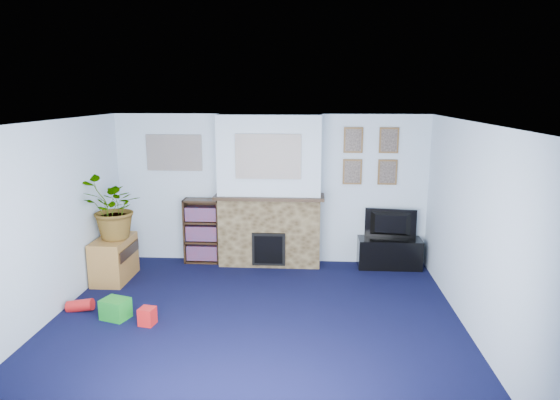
# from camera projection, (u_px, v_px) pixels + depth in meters

# --- Properties ---
(floor) EXTENTS (5.00, 4.50, 0.01)m
(floor) POSITION_uv_depth(u_px,v_px,m) (256.00, 320.00, 6.10)
(floor) COLOR black
(floor) RESTS_ON ground
(ceiling) EXTENTS (5.00, 4.50, 0.01)m
(ceiling) POSITION_uv_depth(u_px,v_px,m) (253.00, 122.00, 5.59)
(ceiling) COLOR white
(ceiling) RESTS_ON wall_back
(wall_back) EXTENTS (5.00, 0.04, 2.40)m
(wall_back) POSITION_uv_depth(u_px,v_px,m) (271.00, 189.00, 8.04)
(wall_back) COLOR silver
(wall_back) RESTS_ON ground
(wall_front) EXTENTS (5.00, 0.04, 2.40)m
(wall_front) POSITION_uv_depth(u_px,v_px,m) (219.00, 305.00, 3.65)
(wall_front) COLOR silver
(wall_front) RESTS_ON ground
(wall_left) EXTENTS (0.04, 4.50, 2.40)m
(wall_left) POSITION_uv_depth(u_px,v_px,m) (48.00, 222.00, 6.00)
(wall_left) COLOR silver
(wall_left) RESTS_ON ground
(wall_right) EXTENTS (0.04, 4.50, 2.40)m
(wall_right) POSITION_uv_depth(u_px,v_px,m) (472.00, 229.00, 5.69)
(wall_right) COLOR silver
(wall_right) RESTS_ON ground
(chimney_breast) EXTENTS (1.72, 0.50, 2.40)m
(chimney_breast) POSITION_uv_depth(u_px,v_px,m) (269.00, 193.00, 7.84)
(chimney_breast) COLOR brown
(chimney_breast) RESTS_ON ground
(collage_main) EXTENTS (1.00, 0.03, 0.68)m
(collage_main) POSITION_uv_depth(u_px,v_px,m) (268.00, 157.00, 7.51)
(collage_main) COLOR gray
(collage_main) RESTS_ON chimney_breast
(collage_left) EXTENTS (0.90, 0.03, 0.58)m
(collage_left) POSITION_uv_depth(u_px,v_px,m) (174.00, 153.00, 8.00)
(collage_left) COLOR gray
(collage_left) RESTS_ON wall_back
(portrait_tl) EXTENTS (0.30, 0.03, 0.40)m
(portrait_tl) POSITION_uv_depth(u_px,v_px,m) (353.00, 140.00, 7.77)
(portrait_tl) COLOR brown
(portrait_tl) RESTS_ON wall_back
(portrait_tr) EXTENTS (0.30, 0.03, 0.40)m
(portrait_tr) POSITION_uv_depth(u_px,v_px,m) (389.00, 140.00, 7.73)
(portrait_tr) COLOR brown
(portrait_tr) RESTS_ON wall_back
(portrait_bl) EXTENTS (0.30, 0.03, 0.40)m
(portrait_bl) POSITION_uv_depth(u_px,v_px,m) (352.00, 172.00, 7.87)
(portrait_bl) COLOR brown
(portrait_bl) RESTS_ON wall_back
(portrait_br) EXTENTS (0.30, 0.03, 0.40)m
(portrait_br) POSITION_uv_depth(u_px,v_px,m) (387.00, 172.00, 7.84)
(portrait_br) COLOR brown
(portrait_br) RESTS_ON wall_back
(tv_stand) EXTENTS (0.99, 0.42, 0.47)m
(tv_stand) POSITION_uv_depth(u_px,v_px,m) (389.00, 254.00, 7.91)
(tv_stand) COLOR black
(tv_stand) RESTS_ON ground
(television) EXTENTS (0.81, 0.22, 0.46)m
(television) POSITION_uv_depth(u_px,v_px,m) (390.00, 224.00, 7.83)
(television) COLOR black
(television) RESTS_ON tv_stand
(bookshelf) EXTENTS (0.58, 0.28, 1.05)m
(bookshelf) POSITION_uv_depth(u_px,v_px,m) (203.00, 232.00, 8.12)
(bookshelf) COLOR black
(bookshelf) RESTS_ON ground
(sideboard) EXTENTS (0.45, 0.82, 0.63)m
(sideboard) POSITION_uv_depth(u_px,v_px,m) (114.00, 257.00, 7.36)
(sideboard) COLOR #A06F33
(sideboard) RESTS_ON ground
(potted_plant) EXTENTS (0.96, 1.03, 0.93)m
(potted_plant) POSITION_uv_depth(u_px,v_px,m) (113.00, 208.00, 7.15)
(potted_plant) COLOR #26661E
(potted_plant) RESTS_ON sideboard
(mantel_clock) EXTENTS (0.10, 0.06, 0.13)m
(mantel_clock) POSITION_uv_depth(u_px,v_px,m) (263.00, 191.00, 7.80)
(mantel_clock) COLOR gold
(mantel_clock) RESTS_ON chimney_breast
(mantel_candle) EXTENTS (0.05, 0.05, 0.15)m
(mantel_candle) POSITION_uv_depth(u_px,v_px,m) (288.00, 191.00, 7.77)
(mantel_candle) COLOR #B2BFC6
(mantel_candle) RESTS_ON chimney_breast
(mantel_teddy) EXTENTS (0.13, 0.13, 0.13)m
(mantel_teddy) POSITION_uv_depth(u_px,v_px,m) (239.00, 191.00, 7.82)
(mantel_teddy) COLOR gray
(mantel_teddy) RESTS_ON chimney_breast
(mantel_can) EXTENTS (0.06, 0.06, 0.13)m
(mantel_can) POSITION_uv_depth(u_px,v_px,m) (310.00, 192.00, 7.75)
(mantel_can) COLOR red
(mantel_can) RESTS_ON chimney_breast
(green_crate) EXTENTS (0.38, 0.33, 0.25)m
(green_crate) POSITION_uv_depth(u_px,v_px,m) (115.00, 308.00, 6.12)
(green_crate) COLOR #198C26
(green_crate) RESTS_ON ground
(toy_ball) EXTENTS (0.17, 0.17, 0.17)m
(toy_ball) POSITION_uv_depth(u_px,v_px,m) (120.00, 274.00, 7.38)
(toy_ball) COLOR orange
(toy_ball) RESTS_ON ground
(toy_block) EXTENTS (0.20, 0.20, 0.21)m
(toy_block) POSITION_uv_depth(u_px,v_px,m) (147.00, 316.00, 5.96)
(toy_block) COLOR red
(toy_block) RESTS_ON ground
(toy_tube) EXTENTS (0.35, 0.15, 0.20)m
(toy_tube) POSITION_uv_depth(u_px,v_px,m) (80.00, 306.00, 6.34)
(toy_tube) COLOR red
(toy_tube) RESTS_ON ground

